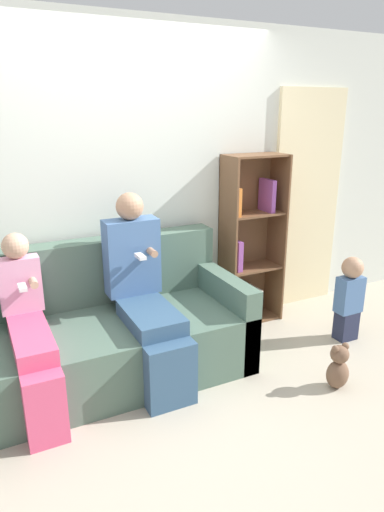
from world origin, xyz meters
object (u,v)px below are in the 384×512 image
(bookshelf, at_px, (249,245))
(child_seated, at_px, (30,329))
(adult_seated, at_px, (144,289))
(teddy_bear, at_px, (338,367))
(couch, at_px, (105,334))
(toddler_standing, at_px, (349,296))

(bookshelf, bearing_deg, child_seated, -165.42)
(adult_seated, height_order, teddy_bear, adult_seated)
(couch, relative_size, toddler_standing, 2.75)
(toddler_standing, distance_m, bookshelf, 0.96)
(couch, xyz_separation_m, teddy_bear, (1.40, -0.91, -0.16))
(bookshelf, bearing_deg, toddler_standing, -53.94)
(adult_seated, xyz_separation_m, teddy_bear, (1.14, -0.79, -0.51))
(child_seated, distance_m, bookshelf, 2.05)
(toddler_standing, relative_size, teddy_bear, 2.15)
(adult_seated, height_order, toddler_standing, adult_seated)
(child_seated, relative_size, toddler_standing, 1.51)
(adult_seated, relative_size, teddy_bear, 3.87)
(child_seated, relative_size, teddy_bear, 3.26)
(bookshelf, bearing_deg, adult_seated, -158.92)
(teddy_bear, bearing_deg, adult_seated, 145.09)
(child_seated, height_order, teddy_bear, child_seated)
(bookshelf, xyz_separation_m, teddy_bear, (-0.05, -1.25, -0.56))
(child_seated, distance_m, toddler_standing, 2.52)
(adult_seated, height_order, bookshelf, bookshelf)
(adult_seated, distance_m, toddler_standing, 1.76)
(couch, bearing_deg, toddler_standing, -11.22)
(couch, xyz_separation_m, toddler_standing, (1.98, -0.39, 0.08))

